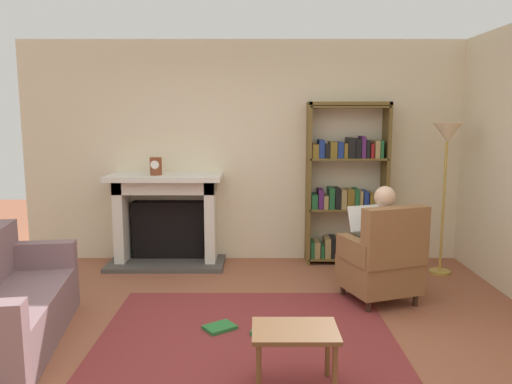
% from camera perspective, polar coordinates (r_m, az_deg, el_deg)
% --- Properties ---
extents(ground, '(14.00, 14.00, 0.00)m').
position_cam_1_polar(ground, '(4.08, -1.38, -17.38)').
color(ground, brown).
extents(back_wall, '(5.60, 0.10, 2.70)m').
position_cam_1_polar(back_wall, '(6.23, -0.98, 4.60)').
color(back_wall, beige).
rests_on(back_wall, ground).
extents(area_rug, '(2.40, 1.80, 0.01)m').
position_cam_1_polar(area_rug, '(4.35, -1.31, -15.57)').
color(area_rug, maroon).
rests_on(area_rug, ground).
extents(fireplace, '(1.40, 0.64, 1.10)m').
position_cam_1_polar(fireplace, '(6.18, -10.39, -2.76)').
color(fireplace, '#4C4742').
rests_on(fireplace, ground).
extents(mantel_clock, '(0.14, 0.14, 0.21)m').
position_cam_1_polar(mantel_clock, '(6.01, -11.62, 2.89)').
color(mantel_clock, brown).
rests_on(mantel_clock, fireplace).
extents(bookshelf, '(0.97, 0.32, 1.96)m').
position_cam_1_polar(bookshelf, '(6.16, 10.00, 0.28)').
color(bookshelf, brown).
rests_on(bookshelf, ground).
extents(armchair_reading, '(0.81, 0.80, 0.97)m').
position_cam_1_polar(armchair_reading, '(4.98, 14.05, -7.55)').
color(armchair_reading, '#331E14').
rests_on(armchair_reading, ground).
extents(seated_reader, '(0.48, 0.59, 1.14)m').
position_cam_1_polar(seated_reader, '(5.02, 13.39, -5.06)').
color(seated_reader, silver).
rests_on(seated_reader, ground).
extents(side_table, '(0.56, 0.39, 0.42)m').
position_cam_1_polar(side_table, '(3.40, 4.20, -16.29)').
color(side_table, brown).
rests_on(side_table, ground).
extents(scattered_books, '(0.87, 0.38, 0.04)m').
position_cam_1_polar(scattered_books, '(4.35, 0.03, -15.24)').
color(scattered_books, '#267233').
rests_on(scattered_books, area_rug).
extents(floor_lamp, '(0.32, 0.32, 1.72)m').
position_cam_1_polar(floor_lamp, '(5.95, 20.63, 4.90)').
color(floor_lamp, '#B7933F').
rests_on(floor_lamp, ground).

